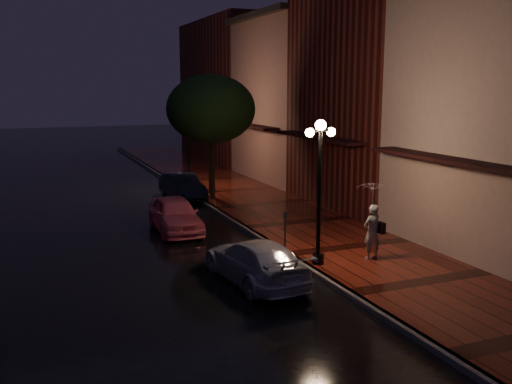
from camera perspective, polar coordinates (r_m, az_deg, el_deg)
name	(u,v)px	position (r m, az deg, el deg)	size (l,w,h in m)	color
ground	(246,231)	(21.64, -0.97, -3.92)	(120.00, 120.00, 0.00)	black
sidewalk	(300,224)	(22.51, 4.38, -3.17)	(4.50, 60.00, 0.15)	#42130B
curb	(246,229)	(21.62, -0.97, -3.72)	(0.25, 60.00, 0.15)	#595451
storefront_mid	(378,84)	(26.01, 12.07, 10.54)	(5.00, 8.00, 11.00)	#511914
storefront_far	(296,102)	(32.95, 4.06, 8.98)	(5.00, 8.00, 9.00)	#8C5951
storefront_extra	(235,91)	(42.13, -2.07, 10.03)	(5.00, 12.00, 10.00)	#511914
streetlamp_near	(319,183)	(16.80, 6.36, 0.85)	(0.96, 0.36, 4.31)	black
streetlamp_far	(189,141)	(29.74, -6.72, 5.09)	(0.96, 0.36, 4.31)	black
street_tree	(211,111)	(26.82, -4.49, 8.05)	(4.16, 4.16, 5.80)	black
pink_car	(175,214)	(21.63, -8.09, -2.23)	(1.56, 3.89, 1.32)	#DC5A6B
navy_car	(182,186)	(27.81, -7.38, 0.57)	(1.31, 3.75, 1.23)	black
silver_car	(255,261)	(16.03, -0.09, -6.91)	(1.69, 4.16, 1.21)	#B9B8C0
woman_with_umbrella	(373,209)	(17.70, 11.62, -1.63)	(1.00, 1.02, 2.41)	silver
parking_meter	(285,226)	(18.71, 2.94, -3.41)	(0.13, 0.11, 1.24)	black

